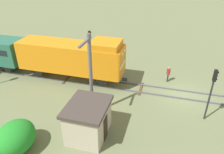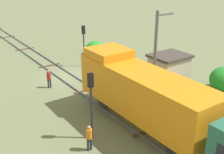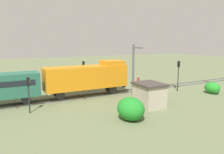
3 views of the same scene
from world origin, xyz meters
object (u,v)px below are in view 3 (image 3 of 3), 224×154
(traffic_signal_mid, at_px, (84,70))
(worker_by_signal, at_px, (76,84))
(traffic_signal_far, at_px, (28,88))
(relay_hut, at_px, (149,95))
(locomotive, at_px, (88,76))
(catenary_mast, at_px, (133,72))
(worker_near_track, at_px, (138,80))
(traffic_signal_near, at_px, (178,70))

(traffic_signal_mid, height_order, worker_by_signal, traffic_signal_mid)
(traffic_signal_far, relative_size, relay_hut, 1.08)
(locomotive, relative_size, traffic_signal_far, 3.06)
(catenary_mast, distance_m, relay_hut, 3.46)
(locomotive, height_order, worker_near_track, locomotive)
(worker_near_track, height_order, relay_hut, relay_hut)
(traffic_signal_near, height_order, worker_near_track, traffic_signal_near)
(traffic_signal_near, relative_size, worker_by_signal, 2.67)
(worker_by_signal, bearing_deg, traffic_signal_mid, 3.47)
(worker_near_track, height_order, catenary_mast, catenary_mast)
(traffic_signal_near, height_order, traffic_signal_far, traffic_signal_near)
(catenary_mast, bearing_deg, traffic_signal_near, -78.51)
(traffic_signal_mid, bearing_deg, traffic_signal_near, -117.88)
(worker_by_signal, bearing_deg, catenary_mast, -23.62)
(locomotive, xyz_separation_m, traffic_signal_far, (-3.60, 7.94, -0.12))
(traffic_signal_near, relative_size, catenary_mast, 0.64)
(worker_near_track, bearing_deg, relay_hut, -4.64)
(traffic_signal_near, height_order, catenary_mast, catenary_mast)
(traffic_signal_mid, bearing_deg, locomotive, 168.89)
(locomotive, height_order, catenary_mast, catenary_mast)
(traffic_signal_far, bearing_deg, traffic_signal_mid, -50.89)
(traffic_signal_near, distance_m, traffic_signal_far, 21.10)
(traffic_signal_far, bearing_deg, worker_near_track, -71.34)
(worker_by_signal, bearing_deg, worker_near_track, 31.43)
(relay_hut, bearing_deg, traffic_signal_near, -63.35)
(traffic_signal_near, distance_m, catenary_mast, 9.40)
(traffic_signal_mid, bearing_deg, worker_near_track, -96.23)
(traffic_signal_near, bearing_deg, relay_hut, 116.65)
(worker_near_track, distance_m, relay_hut, 11.21)
(traffic_signal_near, xyz_separation_m, worker_by_signal, (7.40, 13.50, -2.14))
(worker_by_signal, xyz_separation_m, relay_hut, (-11.70, -4.93, 0.40))
(traffic_signal_mid, distance_m, worker_by_signal, 2.49)
(traffic_signal_mid, relative_size, traffic_signal_far, 1.19)
(traffic_signal_mid, bearing_deg, relay_hut, -160.28)
(traffic_signal_mid, height_order, relay_hut, traffic_signal_mid)
(traffic_signal_mid, distance_m, relay_hut, 11.71)
(locomotive, relative_size, traffic_signal_near, 2.56)
(locomotive, xyz_separation_m, worker_near_track, (2.40, -9.82, -1.78))
(worker_near_track, bearing_deg, traffic_signal_near, 53.95)
(worker_by_signal, distance_m, catenary_mast, 10.59)
(traffic_signal_far, xyz_separation_m, worker_near_track, (6.00, -17.77, -1.66))
(worker_by_signal, relative_size, catenary_mast, 0.24)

